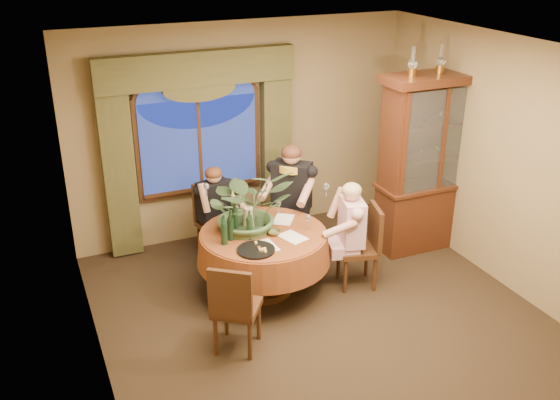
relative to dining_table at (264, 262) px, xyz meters
name	(u,v)px	position (x,y,z in m)	size (l,w,h in m)	color
floor	(327,323)	(0.37, -0.86, -0.38)	(5.00, 5.00, 0.00)	black
wall_back	(242,131)	(0.37, 1.64, 1.02)	(4.50, 4.50, 0.00)	olive
wall_right	(515,169)	(2.62, -0.86, 1.02)	(5.00, 5.00, 0.00)	olive
ceiling	(337,55)	(0.37, -0.86, 2.42)	(5.00, 5.00, 0.00)	white
window	(200,145)	(-0.23, 1.57, 0.92)	(1.62, 0.10, 1.32)	navy
arched_transom	(196,84)	(-0.23, 1.57, 1.71)	(1.60, 0.06, 0.44)	navy
drapery_left	(119,167)	(-1.26, 1.52, 0.80)	(0.38, 0.14, 2.32)	#424221
drapery_right	(276,145)	(0.80, 1.52, 0.80)	(0.38, 0.14, 2.32)	#424221
swag_valance	(197,69)	(-0.23, 1.49, 1.90)	(2.45, 0.16, 0.42)	#424221
dining_table	(264,262)	(0.00, 0.00, 0.00)	(1.49, 1.49, 0.75)	maroon
china_cabinet	(430,163)	(2.36, 0.26, 0.75)	(1.39, 0.55, 2.24)	#3A1A0E
oil_lamp_left	(413,62)	(1.97, 0.26, 2.04)	(0.11, 0.11, 0.34)	#A5722D
oil_lamp_center	(441,59)	(2.36, 0.26, 2.04)	(0.11, 0.11, 0.34)	#A5722D
oil_lamp_right	(468,56)	(2.75, 0.26, 2.04)	(0.11, 0.11, 0.34)	#A5722D
chair_right	(357,247)	(1.04, -0.28, 0.10)	(0.42, 0.42, 0.96)	black
chair_back_right	(290,215)	(0.69, 0.82, 0.10)	(0.42, 0.42, 0.96)	black
chair_back	(217,223)	(-0.23, 0.97, 0.10)	(0.42, 0.42, 0.96)	black
chair_front_left	(237,305)	(-0.62, -0.86, 0.10)	(0.42, 0.42, 0.96)	black
person_pink	(351,235)	(0.97, -0.25, 0.26)	(0.46, 0.42, 1.27)	#D1A4AD
person_back	(215,213)	(-0.25, 0.98, 0.23)	(0.44, 0.40, 1.22)	black
person_scarf	(292,200)	(0.67, 0.72, 0.35)	(0.52, 0.48, 1.46)	black
stoneware_vase	(248,219)	(-0.12, 0.13, 0.51)	(0.14, 0.14, 0.26)	tan
centerpiece_plant	(248,176)	(-0.10, 0.18, 0.99)	(0.96, 1.07, 0.83)	#3E5D36
olive_bowl	(274,232)	(0.09, -0.10, 0.40)	(0.15, 0.15, 0.05)	brown
cheese_platter	(256,250)	(-0.23, -0.38, 0.39)	(0.40, 0.40, 0.02)	black
wine_bottle_0	(231,226)	(-0.38, -0.03, 0.54)	(0.07, 0.07, 0.33)	black
wine_bottle_1	(224,230)	(-0.48, -0.10, 0.54)	(0.07, 0.07, 0.33)	black
wine_bottle_2	(250,225)	(-0.19, -0.09, 0.54)	(0.07, 0.07, 0.33)	black
wine_bottle_3	(235,217)	(-0.27, 0.16, 0.54)	(0.07, 0.07, 0.33)	black
tasting_paper_0	(293,237)	(0.24, -0.25, 0.38)	(0.21, 0.30, 0.00)	white
tasting_paper_1	(284,219)	(0.33, 0.20, 0.38)	(0.21, 0.30, 0.00)	white
tasting_paper_2	(266,246)	(-0.10, -0.32, 0.38)	(0.21, 0.30, 0.00)	white
wine_glass_person_pink	(308,222)	(0.48, -0.13, 0.46)	(0.07, 0.07, 0.18)	silver
wine_glass_person_back	(238,210)	(-0.12, 0.48, 0.46)	(0.07, 0.07, 0.18)	silver
wine_glass_person_scarf	(278,207)	(0.34, 0.36, 0.46)	(0.07, 0.07, 0.18)	silver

